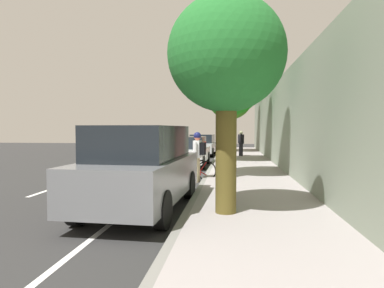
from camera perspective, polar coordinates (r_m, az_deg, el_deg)
ground at (r=14.81m, az=-4.91°, el=-4.89°), size 58.13×58.13×0.00m
sidewalk at (r=14.52m, az=9.21°, el=-4.77°), size 3.05×36.33×0.15m
curb_edge at (r=14.54m, az=2.86°, el=-4.73°), size 0.16×36.33×0.15m
lane_stripe_centre at (r=15.34m, az=-15.22°, el=-4.70°), size 0.14×35.80×0.01m
lane_stripe_bike_edge at (r=14.72m, az=-2.88°, el=-4.92°), size 0.12×36.33×0.01m
building_facade at (r=14.60m, az=16.26°, el=3.32°), size 0.50×36.33×4.28m
parked_suv_grey_nearest at (r=8.09m, az=-8.40°, el=-3.82°), size 2.16×4.79×1.99m
parked_sedan_white_second at (r=17.46m, az=-0.45°, el=-1.27°), size 1.91×4.43×1.52m
parked_sedan_silver_mid at (r=24.32m, az=1.79°, el=-0.18°), size 2.00×4.48×1.52m
bicycle_at_curb at (r=12.73m, az=0.22°, el=-4.33°), size 1.75×0.50×0.79m
cyclist_with_backpack at (r=12.19m, az=1.03°, el=-1.23°), size 0.45×0.61×1.81m
street_tree_near_cyclist at (r=7.29m, az=5.81°, el=14.34°), size 2.46×2.46×4.54m
street_tree_mid_block at (r=12.67m, az=6.19°, el=14.36°), size 3.08×3.08×5.98m
street_tree_far_end at (r=18.89m, az=6.34°, el=10.57°), size 3.73×3.73×6.34m
street_tree_corner at (r=26.51m, az=6.43°, el=8.36°), size 3.68×3.68×6.47m
pedestrian_on_phone at (r=22.32m, az=8.24°, el=0.37°), size 0.40×0.54×1.64m
fire_hydrant at (r=25.16m, az=5.45°, el=-0.51°), size 0.22×0.22×0.84m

